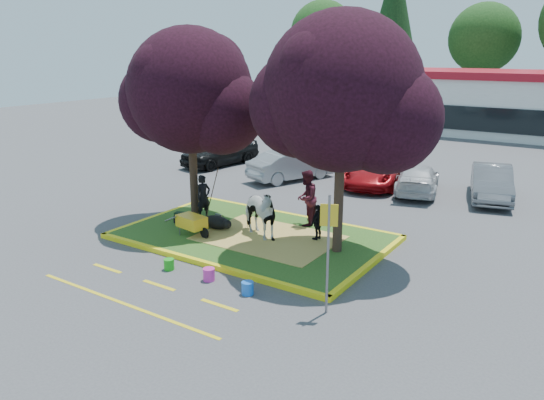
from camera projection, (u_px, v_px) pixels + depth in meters
The scene contains 32 objects.
ground at pixel (253, 239), 17.07m from camera, with size 90.00×90.00×0.00m, color #424244.
median_island at pixel (253, 237), 17.05m from camera, with size 8.00×5.00×0.15m, color #254E18.
curb_near at pixel (200, 262), 14.98m from camera, with size 8.30×0.16×0.15m, color yellow.
curb_far at pixel (294, 216), 19.12m from camera, with size 8.30×0.16×0.15m, color yellow.
curb_left at pixel (161, 215), 19.21m from camera, with size 0.16×5.30×0.15m, color yellow.
curb_right at pixel (371, 264), 14.89m from camera, with size 0.16×5.30×0.15m, color yellow.
straw_bedding at pixel (268, 238), 16.71m from camera, with size 4.20×3.00×0.01m, color #CAB453.
tree_purple_left at pixel (190, 97), 17.65m from camera, with size 5.06×4.20×6.51m.
tree_purple_right at pixel (343, 100), 14.42m from camera, with size 5.30×4.40×6.82m.
fire_lane_stripe_a at pixel (107, 268), 14.76m from camera, with size 1.10×0.12×0.01m, color yellow.
fire_lane_stripe_b at pixel (159, 285), 13.70m from camera, with size 1.10×0.12×0.01m, color yellow.
fire_lane_stripe_c at pixel (219, 305), 12.64m from camera, with size 1.10×0.12×0.01m, color yellow.
fire_lane_long at pixel (123, 303), 12.74m from camera, with size 6.00×0.10×0.01m, color yellow.
retail_building at pixel (502, 102), 37.85m from camera, with size 20.40×8.40×4.40m.
treeline at pixel (523, 26), 44.48m from camera, with size 46.58×7.80×14.63m.
cow at pixel (257, 213), 16.58m from camera, with size 0.87×1.92×1.62m, color white.
calf at pixel (216, 222), 17.54m from camera, with size 1.00×0.56×0.43m, color black.
handler at pixel (204, 197), 18.42m from camera, with size 0.57×0.37×1.56m, color black.
visitor_a at pixel (306, 198), 17.72m from camera, with size 0.91×0.71×1.88m, color #41121F.
visitor_b at pixel (318, 222), 16.40m from camera, with size 0.67×0.28×1.14m, color black.
wheelbarrow at pixel (192, 222), 16.83m from camera, with size 1.72×0.73×0.65m.
gear_bag_dark at pixel (182, 219), 18.13m from camera, with size 0.49×0.27×0.25m, color black.
gear_bag_green at pixel (181, 215), 18.64m from camera, with size 0.39×0.24×0.21m, color black.
sign_post at pixel (328, 241), 11.80m from camera, with size 0.37×0.19×2.83m.
bucket_green at pixel (169, 264), 14.65m from camera, with size 0.29×0.29×0.31m, color green.
bucket_pink at pixel (209, 274), 13.96m from camera, with size 0.32×0.32×0.34m, color #DC31A5.
bucket_blue at pixel (248, 288), 13.17m from camera, with size 0.31×0.31×0.33m, color blue.
car_black at pixel (220, 150), 27.73m from camera, with size 1.82×4.51×1.54m, color black.
car_silver at pixel (291, 165), 24.61m from camera, with size 1.46×4.19×1.38m, color gray.
car_red at pixel (375, 170), 23.74m from camera, with size 2.24×4.87×1.35m, color #A50D13.
car_white at pixel (418, 179), 22.40m from camera, with size 1.67×4.11×1.19m, color silver.
car_grey at pixel (491, 183), 21.34m from camera, with size 1.47×4.20×1.38m, color slate.
Camera 1 is at (9.36, -13.08, 5.89)m, focal length 35.00 mm.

